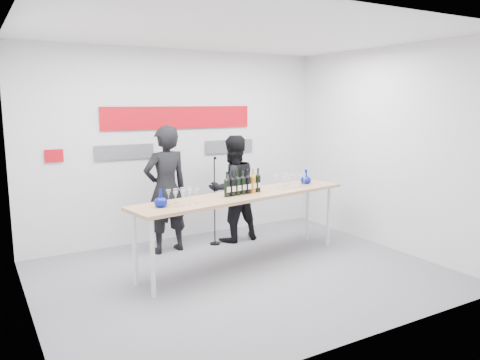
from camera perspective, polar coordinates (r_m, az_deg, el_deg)
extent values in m
plane|color=slate|center=(6.15, 0.32, -11.42)|extent=(5.00, 5.00, 0.00)
cube|color=silver|center=(7.56, -7.40, 4.16)|extent=(5.00, 0.04, 3.00)
cube|color=#BE0813|center=(7.51, -7.39, 7.56)|extent=(2.50, 0.02, 0.35)
cube|color=#59595E|center=(7.24, -13.89, 3.33)|extent=(0.90, 0.02, 0.22)
cube|color=#59595E|center=(7.93, -1.30, 4.12)|extent=(0.90, 0.02, 0.22)
cube|color=#BE0813|center=(7.03, -21.73, 2.75)|extent=(0.25, 0.02, 0.18)
cube|color=tan|center=(6.28, 0.46, -1.92)|extent=(3.30, 1.16, 0.04)
cylinder|color=silver|center=(5.41, -10.60, -9.34)|extent=(0.05, 0.05, 0.93)
cylinder|color=silver|center=(7.29, 10.76, -4.39)|extent=(0.05, 0.05, 0.93)
cylinder|color=silver|center=(5.77, -12.70, -8.19)|extent=(0.05, 0.05, 0.93)
cylinder|color=silver|center=(7.56, 8.24, -3.81)|extent=(0.05, 0.05, 0.93)
imported|color=black|center=(6.88, -9.02, -1.18)|extent=(0.72, 0.51, 1.87)
imported|color=black|center=(7.38, -0.89, -1.06)|extent=(0.83, 0.66, 1.68)
cylinder|color=black|center=(7.38, -3.07, -7.74)|extent=(0.16, 0.16, 0.02)
cylinder|color=black|center=(7.21, -3.12, -2.72)|extent=(0.02, 0.02, 1.34)
sphere|color=black|center=(7.07, -3.07, 2.69)|extent=(0.04, 0.04, 0.04)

